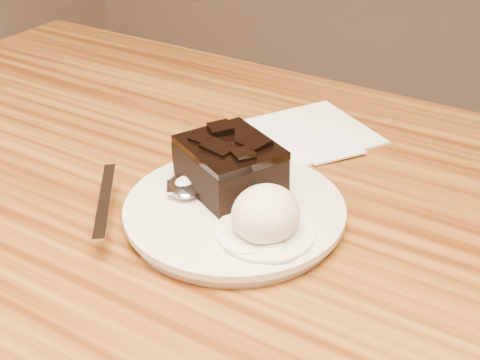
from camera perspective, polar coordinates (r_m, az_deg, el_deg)
The scene contains 8 objects.
plate at distance 0.61m, azimuth -0.49°, elevation -2.92°, with size 0.21×0.21×0.02m, color silver.
brownie at distance 0.63m, azimuth -0.91°, elevation 1.04°, with size 0.09×0.08×0.04m, color black.
ice_cream_scoop at distance 0.56m, azimuth 2.31°, elevation -3.04°, with size 0.06×0.06×0.05m, color white.
melt_puddle at distance 0.57m, azimuth 2.27°, elevation -4.67°, with size 0.09×0.09×0.00m, color white.
spoon at distance 0.63m, azimuth -4.91°, elevation -0.61°, with size 0.04×0.19×0.01m, color silver, non-canonical shape.
napkin at distance 0.78m, azimuth 6.37°, elevation 4.35°, with size 0.13×0.13×0.01m, color white.
crumb_a at distance 0.56m, azimuth 2.42°, elevation -5.67°, with size 0.01×0.01×0.00m, color black.
crumb_b at distance 0.58m, azimuth 0.68°, elevation -3.69°, with size 0.01×0.01×0.00m, color black.
Camera 1 is at (0.28, -0.40, 1.10)m, focal length 48.01 mm.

